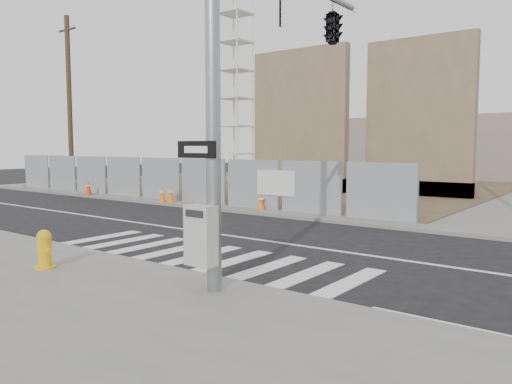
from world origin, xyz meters
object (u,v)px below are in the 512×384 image
Objects in this scene: crane_tower at (235,58)px; traffic_cone_d at (261,201)px; traffic_cone_c at (171,194)px; fire_hydrant at (45,249)px; traffic_cone_a at (88,188)px; signal_pole at (299,47)px; traffic_cone_b at (162,194)px.

traffic_cone_d is at bearing -46.92° from crane_tower.
crane_tower is at bearing 117.55° from traffic_cone_c.
crane_tower is 22.19× the size of fire_hydrant.
traffic_cone_a is at bearing -178.58° from traffic_cone_c.
signal_pole is 10.19m from traffic_cone_d.
crane_tower is 16.58m from traffic_cone_b.
traffic_cone_b is at bearing 151.00° from signal_pole.
crane_tower is 16.60m from traffic_cone_c.
crane_tower reaches higher than traffic_cone_c.
traffic_cone_c is 4.80m from traffic_cone_d.
crane_tower reaches higher than traffic_cone_b.
traffic_cone_c reaches higher than traffic_cone_d.
fire_hydrant is at bearing -53.48° from traffic_cone_b.
fire_hydrant is 1.05× the size of traffic_cone_c.
traffic_cone_d is (5.17, 0.62, -0.03)m from traffic_cone_b.
traffic_cone_a is at bearing 159.80° from signal_pole.
traffic_cone_c is 1.16× the size of traffic_cone_d.
traffic_cone_b is at bearing -173.15° from traffic_cone_d.
traffic_cone_a is at bearing 180.00° from traffic_cone_b.
signal_pole is 8.56× the size of fire_hydrant.
traffic_cone_c is at bearing 149.53° from signal_pole.
crane_tower is at bearing 92.11° from traffic_cone_a.
crane_tower is 27.01× the size of traffic_cone_d.
signal_pole is 13.36m from traffic_cone_c.
fire_hydrant reaches higher than traffic_cone_b.
traffic_cone_c is (-10.91, 6.42, -4.28)m from signal_pole.
traffic_cone_b is 1.09× the size of traffic_cone_d.
fire_hydrant is at bearing -55.37° from traffic_cone_c.
crane_tower is 24.79× the size of traffic_cone_b.
signal_pole is at bearing 53.09° from fire_hydrant.
traffic_cone_a is 5.72m from traffic_cone_b.
signal_pole is 18.64m from traffic_cone_a.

